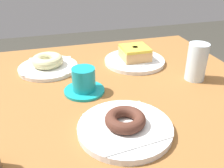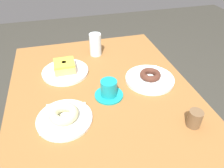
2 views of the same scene
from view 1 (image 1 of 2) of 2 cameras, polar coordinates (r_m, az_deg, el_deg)
table at (r=0.87m, az=-2.24°, el=-7.06°), size 0.99×0.80×0.73m
plate_glazed_square at (r=0.97m, az=5.03°, el=5.15°), size 0.22×0.22×0.01m
napkin_glazed_square at (r=0.97m, az=5.06°, el=5.61°), size 0.17×0.17×0.00m
donut_glazed_square at (r=0.96m, az=5.12°, el=6.95°), size 0.10×0.10×0.05m
plate_sugar_ring at (r=0.94m, az=-14.02°, el=3.57°), size 0.21×0.21×0.01m
napkin_sugar_ring at (r=0.94m, az=-14.08°, el=4.00°), size 0.18×0.18×0.00m
donut_sugar_ring at (r=0.93m, az=-14.22°, el=5.10°), size 0.11×0.11×0.04m
plate_chocolate_ring at (r=0.62m, az=3.24°, el=-9.75°), size 0.23×0.23×0.02m
napkin_chocolate_ring at (r=0.61m, az=3.27°, el=-9.05°), size 0.18×0.18×0.00m
donut_chocolate_ring at (r=0.60m, az=3.31°, el=-7.87°), size 0.10×0.10×0.03m
water_glass at (r=0.87m, az=18.37°, el=4.70°), size 0.06×0.06×0.12m
coffee_cup at (r=0.76m, az=-6.30°, el=0.50°), size 0.12×0.12×0.08m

